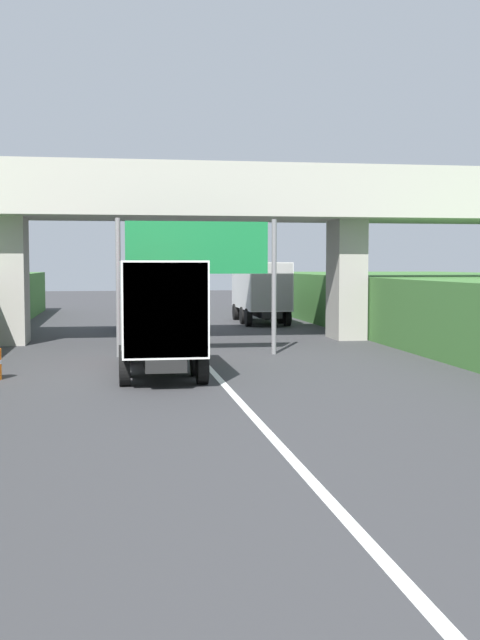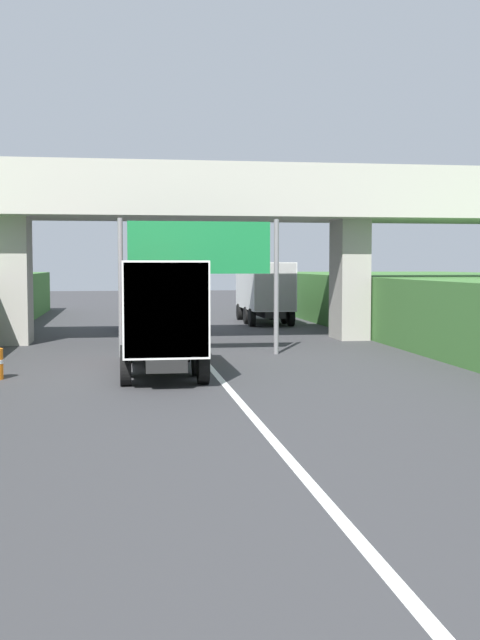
# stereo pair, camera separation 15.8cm
# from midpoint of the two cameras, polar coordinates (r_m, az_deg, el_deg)

# --- Properties ---
(lane_centre_stripe) EXTENTS (0.20, 94.97, 0.01)m
(lane_centre_stripe) POSITION_cam_midpoint_polar(r_m,az_deg,el_deg) (27.72, -2.95, -2.88)
(lane_centre_stripe) COLOR white
(lane_centre_stripe) RESTS_ON ground
(overpass_bridge) EXTENTS (40.00, 4.80, 7.49)m
(overpass_bridge) POSITION_cam_midpoint_polar(r_m,az_deg,el_deg) (34.43, -4.20, 7.83)
(overpass_bridge) COLOR #ADA89E
(overpass_bridge) RESTS_ON ground
(overhead_highway_sign) EXTENTS (5.88, 0.18, 4.99)m
(overhead_highway_sign) POSITION_cam_midpoint_polar(r_m,az_deg,el_deg) (28.85, -3.26, 4.65)
(overhead_highway_sign) COLOR slate
(overhead_highway_sign) RESTS_ON ground
(truck_red) EXTENTS (2.44, 7.30, 3.44)m
(truck_red) POSITION_cam_midpoint_polar(r_m,az_deg,el_deg) (24.13, -6.06, 0.68)
(truck_red) COLOR black
(truck_red) RESTS_ON ground
(truck_white) EXTENTS (2.44, 7.30, 3.44)m
(truck_white) POSITION_cam_midpoint_polar(r_m,az_deg,el_deg) (44.79, 1.37, 2.25)
(truck_white) COLOR black
(truck_white) RESTS_ON ground
(car_blue) EXTENTS (1.86, 4.10, 1.72)m
(car_blue) POSITION_cam_midpoint_polar(r_m,az_deg,el_deg) (40.58, -7.18, 0.51)
(car_blue) COLOR #233D9E
(car_blue) RESTS_ON ground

